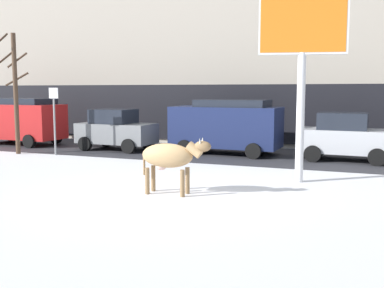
{
  "coord_description": "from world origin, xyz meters",
  "views": [
    {
      "loc": [
        5.01,
        -10.18,
        2.71
      ],
      "look_at": [
        0.08,
        2.52,
        1.1
      ],
      "focal_mm": 42.45,
      "sensor_mm": 36.0,
      "label": 1
    }
  ],
  "objects_px": {
    "billboard": "(303,34)",
    "car_silver_hatchback": "(346,137)",
    "car_red_van": "(19,120)",
    "pedestrian_near_billboard": "(119,124)",
    "cow_tan": "(170,157)",
    "bare_tree_left_lot": "(15,89)",
    "car_navy_van": "(226,125)",
    "street_sign": "(54,116)",
    "car_grey_hatchback": "(116,130)"
  },
  "relations": [
    {
      "from": "bare_tree_left_lot",
      "to": "street_sign",
      "type": "distance_m",
      "value": 2.12
    },
    {
      "from": "car_grey_hatchback",
      "to": "street_sign",
      "type": "distance_m",
      "value": 2.94
    },
    {
      "from": "car_red_van",
      "to": "car_silver_hatchback",
      "type": "xyz_separation_m",
      "value": [
        15.57,
        0.3,
        -0.32
      ]
    },
    {
      "from": "car_navy_van",
      "to": "car_grey_hatchback",
      "type": "bearing_deg",
      "value": -174.35
    },
    {
      "from": "car_red_van",
      "to": "cow_tan",
      "type": "bearing_deg",
      "value": -32.55
    },
    {
      "from": "car_red_van",
      "to": "pedestrian_near_billboard",
      "type": "distance_m",
      "value": 5.04
    },
    {
      "from": "car_navy_van",
      "to": "street_sign",
      "type": "bearing_deg",
      "value": -156.22
    },
    {
      "from": "billboard",
      "to": "bare_tree_left_lot",
      "type": "relative_size",
      "value": 1.08
    },
    {
      "from": "car_grey_hatchback",
      "to": "car_navy_van",
      "type": "xyz_separation_m",
      "value": [
        5.11,
        0.5,
        0.32
      ]
    },
    {
      "from": "cow_tan",
      "to": "billboard",
      "type": "xyz_separation_m",
      "value": [
        2.93,
        2.84,
        3.32
      ]
    },
    {
      "from": "car_navy_van",
      "to": "car_silver_hatchback",
      "type": "xyz_separation_m",
      "value": [
        4.85,
        -0.12,
        -0.32
      ]
    },
    {
      "from": "billboard",
      "to": "car_silver_hatchback",
      "type": "distance_m",
      "value": 6.0
    },
    {
      "from": "car_silver_hatchback",
      "to": "car_red_van",
      "type": "bearing_deg",
      "value": -178.9
    },
    {
      "from": "car_navy_van",
      "to": "cow_tan",
      "type": "bearing_deg",
      "value": -83.89
    },
    {
      "from": "billboard",
      "to": "car_grey_hatchback",
      "type": "height_order",
      "value": "billboard"
    },
    {
      "from": "bare_tree_left_lot",
      "to": "street_sign",
      "type": "height_order",
      "value": "bare_tree_left_lot"
    },
    {
      "from": "car_navy_van",
      "to": "bare_tree_left_lot",
      "type": "distance_m",
      "value": 9.12
    },
    {
      "from": "pedestrian_near_billboard",
      "to": "billboard",
      "type": "bearing_deg",
      "value": -36.28
    },
    {
      "from": "car_navy_van",
      "to": "bare_tree_left_lot",
      "type": "xyz_separation_m",
      "value": [
        -8.42,
        -3.15,
        1.53
      ]
    },
    {
      "from": "cow_tan",
      "to": "bare_tree_left_lot",
      "type": "distance_m",
      "value": 10.5
    },
    {
      "from": "car_red_van",
      "to": "bare_tree_left_lot",
      "type": "bearing_deg",
      "value": -49.82
    },
    {
      "from": "car_red_van",
      "to": "car_navy_van",
      "type": "xyz_separation_m",
      "value": [
        10.72,
        0.42,
        0.0
      ]
    },
    {
      "from": "pedestrian_near_billboard",
      "to": "bare_tree_left_lot",
      "type": "xyz_separation_m",
      "value": [
        -1.45,
        -6.08,
        1.89
      ]
    },
    {
      "from": "car_grey_hatchback",
      "to": "car_silver_hatchback",
      "type": "xyz_separation_m",
      "value": [
        9.95,
        0.39,
        0.0
      ]
    },
    {
      "from": "car_red_van",
      "to": "pedestrian_near_billboard",
      "type": "xyz_separation_m",
      "value": [
        3.75,
        3.34,
        -0.36
      ]
    },
    {
      "from": "car_grey_hatchback",
      "to": "bare_tree_left_lot",
      "type": "relative_size",
      "value": 0.69
    },
    {
      "from": "billboard",
      "to": "car_grey_hatchback",
      "type": "xyz_separation_m",
      "value": [
        -8.87,
        4.45,
        -3.39
      ]
    },
    {
      "from": "car_silver_hatchback",
      "to": "car_grey_hatchback",
      "type": "bearing_deg",
      "value": -177.78
    },
    {
      "from": "pedestrian_near_billboard",
      "to": "street_sign",
      "type": "distance_m",
      "value": 5.9
    },
    {
      "from": "street_sign",
      "to": "car_red_van",
      "type": "bearing_deg",
      "value": 148.7
    },
    {
      "from": "pedestrian_near_billboard",
      "to": "bare_tree_left_lot",
      "type": "distance_m",
      "value": 6.53
    },
    {
      "from": "car_grey_hatchback",
      "to": "car_navy_van",
      "type": "height_order",
      "value": "car_navy_van"
    },
    {
      "from": "car_red_van",
      "to": "pedestrian_near_billboard",
      "type": "relative_size",
      "value": 2.7
    },
    {
      "from": "car_silver_hatchback",
      "to": "cow_tan",
      "type": "bearing_deg",
      "value": -117.59
    },
    {
      "from": "car_red_van",
      "to": "car_grey_hatchback",
      "type": "height_order",
      "value": "car_red_van"
    },
    {
      "from": "car_grey_hatchback",
      "to": "pedestrian_near_billboard",
      "type": "xyz_separation_m",
      "value": [
        -1.86,
        3.43,
        -0.05
      ]
    },
    {
      "from": "street_sign",
      "to": "billboard",
      "type": "bearing_deg",
      "value": -11.1
    },
    {
      "from": "car_red_van",
      "to": "car_navy_van",
      "type": "relative_size",
      "value": 1.0
    },
    {
      "from": "car_grey_hatchback",
      "to": "pedestrian_near_billboard",
      "type": "distance_m",
      "value": 3.9
    },
    {
      "from": "car_grey_hatchback",
      "to": "bare_tree_left_lot",
      "type": "bearing_deg",
      "value": -141.38
    },
    {
      "from": "cow_tan",
      "to": "car_red_van",
      "type": "xyz_separation_m",
      "value": [
        -11.56,
        7.38,
        0.25
      ]
    },
    {
      "from": "billboard",
      "to": "pedestrian_near_billboard",
      "type": "xyz_separation_m",
      "value": [
        -10.74,
        7.88,
        -3.43
      ]
    },
    {
      "from": "pedestrian_near_billboard",
      "to": "bare_tree_left_lot",
      "type": "relative_size",
      "value": 0.34
    },
    {
      "from": "cow_tan",
      "to": "car_grey_hatchback",
      "type": "height_order",
      "value": "car_grey_hatchback"
    },
    {
      "from": "billboard",
      "to": "bare_tree_left_lot",
      "type": "xyz_separation_m",
      "value": [
        -12.18,
        1.8,
        -1.54
      ]
    },
    {
      "from": "street_sign",
      "to": "cow_tan",
      "type": "bearing_deg",
      "value": -33.22
    },
    {
      "from": "bare_tree_left_lot",
      "to": "car_grey_hatchback",
      "type": "bearing_deg",
      "value": 38.62
    },
    {
      "from": "billboard",
      "to": "car_red_van",
      "type": "height_order",
      "value": "billboard"
    },
    {
      "from": "cow_tan",
      "to": "street_sign",
      "type": "height_order",
      "value": "street_sign"
    },
    {
      "from": "pedestrian_near_billboard",
      "to": "car_navy_van",
      "type": "bearing_deg",
      "value": -22.78
    }
  ]
}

